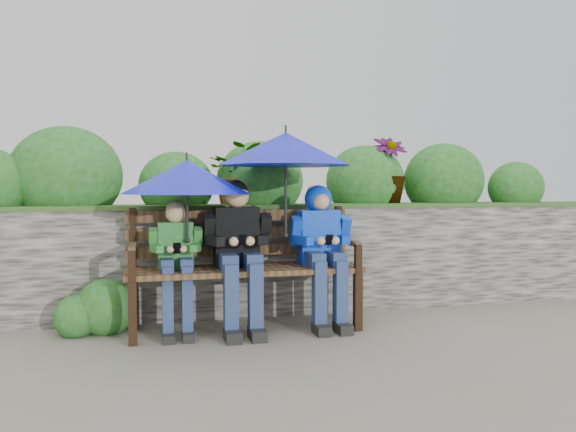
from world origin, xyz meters
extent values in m
plane|color=slate|center=(0.00, 0.00, 0.00)|extent=(60.00, 60.00, 0.00)
cube|color=#3B372F|center=(0.00, 0.75, 0.50)|extent=(8.00, 0.40, 1.00)
cube|color=#223A14|center=(0.00, 0.75, 1.01)|extent=(8.00, 0.42, 0.04)
cube|color=#223A14|center=(0.00, 1.95, 0.48)|extent=(8.00, 2.00, 0.96)
ellipsoid|color=#245414|center=(-1.84, 0.95, 1.30)|extent=(0.98, 0.79, 0.89)
ellipsoid|color=#245414|center=(-0.87, 0.92, 1.21)|extent=(0.70, 0.56, 0.63)
ellipsoid|color=#245414|center=(-0.07, 0.93, 1.25)|extent=(0.85, 0.68, 0.76)
ellipsoid|color=#245414|center=(1.04, 0.97, 1.25)|extent=(0.83, 0.66, 0.74)
ellipsoid|color=#245414|center=(1.93, 0.97, 1.26)|extent=(0.87, 0.70, 0.79)
ellipsoid|color=#245414|center=(2.72, 0.84, 1.18)|extent=(0.62, 0.49, 0.55)
sphere|color=pink|center=(-1.88, 0.85, 1.15)|extent=(0.14, 0.14, 0.14)
sphere|color=pink|center=(0.45, 0.85, 1.15)|extent=(0.14, 0.14, 0.14)
sphere|color=pink|center=(2.23, 0.85, 1.15)|extent=(0.14, 0.14, 0.14)
imported|color=#245414|center=(-0.33, 0.85, 1.32)|extent=(0.52, 0.45, 0.57)
imported|color=#245414|center=(1.23, 0.85, 1.37)|extent=(0.38, 0.38, 0.67)
sphere|color=#245414|center=(-1.48, 0.35, 0.20)|extent=(0.48, 0.48, 0.48)
sphere|color=#245414|center=(-1.71, 0.30, 0.15)|extent=(0.35, 0.35, 0.35)
cube|color=black|center=(-1.26, -0.11, 0.24)|extent=(0.06, 0.06, 0.48)
cube|color=black|center=(-1.26, 0.37, 0.24)|extent=(0.06, 0.06, 0.48)
cube|color=black|center=(0.54, -0.11, 0.24)|extent=(0.06, 0.06, 0.48)
cube|color=black|center=(0.54, 0.37, 0.24)|extent=(0.06, 0.06, 0.48)
cube|color=#4C331E|center=(-0.36, -0.07, 0.50)|extent=(1.93, 0.11, 0.04)
cube|color=#4C331E|center=(-0.36, 0.07, 0.50)|extent=(1.93, 0.11, 0.04)
cube|color=#4C331E|center=(-0.36, 0.21, 0.50)|extent=(1.93, 0.11, 0.04)
cube|color=#4C331E|center=(-0.36, 0.35, 0.50)|extent=(1.93, 0.11, 0.04)
cube|color=black|center=(-1.26, 0.40, 0.75)|extent=(0.05, 0.05, 0.54)
cube|color=#4C331E|center=(-1.26, 0.13, 0.72)|extent=(0.05, 0.50, 0.04)
cube|color=black|center=(-1.26, -0.11, 0.60)|extent=(0.05, 0.05, 0.24)
cube|color=black|center=(0.54, 0.40, 0.75)|extent=(0.05, 0.05, 0.54)
cube|color=#4C331E|center=(0.54, 0.13, 0.72)|extent=(0.05, 0.50, 0.04)
cube|color=black|center=(0.54, -0.11, 0.60)|extent=(0.05, 0.05, 0.24)
cube|color=#4C331E|center=(-0.36, 0.41, 0.64)|extent=(1.93, 0.04, 0.10)
cube|color=#4C331E|center=(-0.36, 0.41, 0.79)|extent=(1.93, 0.04, 0.10)
cube|color=#4C331E|center=(-0.36, 0.41, 0.94)|extent=(1.93, 0.04, 0.10)
cube|color=#2F7D30|center=(-0.92, 0.23, 0.72)|extent=(0.28, 0.17, 0.38)
sphere|color=#E4B87D|center=(-0.92, 0.21, 0.98)|extent=(0.16, 0.16, 0.16)
sphere|color=tan|center=(-0.92, 0.22, 1.00)|extent=(0.15, 0.15, 0.15)
cube|color=navy|center=(-0.99, 0.10, 0.57)|extent=(0.10, 0.26, 0.10)
cube|color=navy|center=(-0.99, -0.03, 0.29)|extent=(0.08, 0.09, 0.57)
cube|color=black|center=(-0.99, -0.08, 0.03)|extent=(0.09, 0.18, 0.07)
cube|color=navy|center=(-0.84, 0.10, 0.57)|extent=(0.10, 0.26, 0.10)
cube|color=navy|center=(-0.84, -0.03, 0.29)|extent=(0.08, 0.09, 0.57)
cube|color=black|center=(-0.84, -0.08, 0.03)|extent=(0.09, 0.18, 0.07)
cube|color=#2F7D30|center=(-1.10, 0.19, 0.76)|extent=(0.07, 0.15, 0.21)
cube|color=#2F7D30|center=(-1.07, 0.08, 0.71)|extent=(0.11, 0.18, 0.06)
sphere|color=#E4B87D|center=(-0.97, 0.01, 0.71)|extent=(0.06, 0.06, 0.06)
cube|color=#2F7D30|center=(-0.74, 0.19, 0.76)|extent=(0.07, 0.15, 0.21)
cube|color=#2F7D30|center=(-0.77, 0.08, 0.71)|extent=(0.11, 0.18, 0.06)
sphere|color=#E4B87D|center=(-0.87, 0.01, 0.71)|extent=(0.06, 0.06, 0.06)
cube|color=black|center=(-0.92, 0.00, 0.72)|extent=(0.06, 0.07, 0.09)
cube|color=black|center=(-0.42, 0.23, 0.77)|extent=(0.37, 0.22, 0.50)
sphere|color=#E4B87D|center=(-0.42, 0.21, 1.12)|extent=(0.21, 0.21, 0.21)
sphere|color=black|center=(-0.42, 0.22, 1.15)|extent=(0.20, 0.20, 0.20)
cube|color=navy|center=(-0.51, 0.06, 0.59)|extent=(0.13, 0.35, 0.13)
cube|color=navy|center=(-0.51, -0.11, 0.30)|extent=(0.11, 0.12, 0.59)
cube|color=black|center=(-0.51, -0.18, 0.04)|extent=(0.12, 0.24, 0.09)
cube|color=navy|center=(-0.32, 0.06, 0.59)|extent=(0.13, 0.35, 0.13)
cube|color=navy|center=(-0.32, -0.11, 0.30)|extent=(0.11, 0.12, 0.59)
cube|color=black|center=(-0.32, -0.18, 0.04)|extent=(0.12, 0.24, 0.09)
cube|color=black|center=(-0.65, 0.18, 0.84)|extent=(0.09, 0.20, 0.28)
cube|color=black|center=(-0.62, 0.04, 0.76)|extent=(0.14, 0.23, 0.08)
sphere|color=#E4B87D|center=(-0.48, -0.06, 0.76)|extent=(0.08, 0.08, 0.08)
cube|color=black|center=(-0.18, 0.18, 0.84)|extent=(0.09, 0.20, 0.28)
cube|color=black|center=(-0.21, 0.04, 0.76)|extent=(0.14, 0.23, 0.08)
sphere|color=#E4B87D|center=(-0.35, -0.06, 0.76)|extent=(0.08, 0.08, 0.08)
cube|color=black|center=(-0.42, -0.07, 0.77)|extent=(0.06, 0.07, 0.09)
cube|color=#0044C0|center=(0.31, 0.23, 0.76)|extent=(0.34, 0.20, 0.47)
sphere|color=#E4B87D|center=(0.31, 0.21, 1.08)|extent=(0.19, 0.19, 0.19)
sphere|color=#0044C0|center=(0.31, 0.24, 1.09)|extent=(0.24, 0.24, 0.24)
sphere|color=#E4B87D|center=(0.31, 0.17, 1.07)|extent=(0.14, 0.14, 0.14)
cube|color=navy|center=(0.22, 0.07, 0.59)|extent=(0.12, 0.32, 0.12)
cube|color=navy|center=(0.22, -0.09, 0.29)|extent=(0.10, 0.11, 0.59)
cube|color=black|center=(0.22, -0.15, 0.04)|extent=(0.11, 0.22, 0.08)
cube|color=navy|center=(0.40, 0.07, 0.59)|extent=(0.12, 0.32, 0.12)
cube|color=navy|center=(0.40, -0.09, 0.29)|extent=(0.10, 0.11, 0.59)
cube|color=black|center=(0.40, -0.15, 0.04)|extent=(0.11, 0.22, 0.08)
cube|color=#0044C0|center=(0.09, 0.18, 0.82)|extent=(0.08, 0.19, 0.26)
cube|color=#0044C0|center=(0.12, 0.05, 0.75)|extent=(0.13, 0.21, 0.07)
sphere|color=#E4B87D|center=(0.25, -0.04, 0.75)|extent=(0.07, 0.07, 0.07)
cube|color=#0044C0|center=(0.53, 0.18, 0.82)|extent=(0.08, 0.19, 0.26)
cube|color=#0044C0|center=(0.49, 0.05, 0.75)|extent=(0.13, 0.21, 0.07)
sphere|color=#E4B87D|center=(0.37, -0.04, 0.75)|extent=(0.07, 0.07, 0.07)
cube|color=black|center=(0.31, -0.05, 0.76)|extent=(0.06, 0.07, 0.09)
cone|color=#1218D1|center=(-0.83, 0.11, 1.27)|extent=(1.03, 1.03, 0.27)
cylinder|color=black|center=(-0.83, 0.11, 1.44)|extent=(0.02, 0.02, 0.06)
cylinder|color=black|center=(-0.83, 0.11, 1.02)|extent=(0.02, 0.02, 0.51)
sphere|color=black|center=(-0.83, 0.11, 0.77)|extent=(0.04, 0.04, 0.04)
cone|color=#1218D1|center=(-0.01, 0.14, 1.51)|extent=(1.14, 1.14, 0.28)
cylinder|color=black|center=(-0.01, 0.14, 1.68)|extent=(0.02, 0.02, 0.06)
cylinder|color=black|center=(-0.01, 0.14, 1.15)|extent=(0.02, 0.02, 0.72)
sphere|color=black|center=(-0.01, 0.14, 0.79)|extent=(0.04, 0.04, 0.04)
camera|label=1|loc=(-1.13, -4.43, 1.19)|focal=35.00mm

